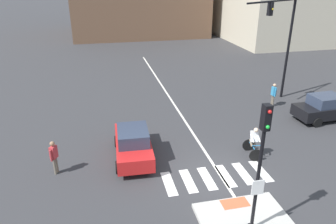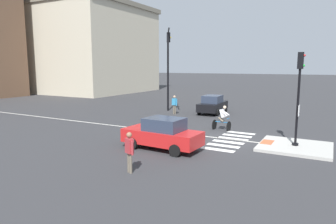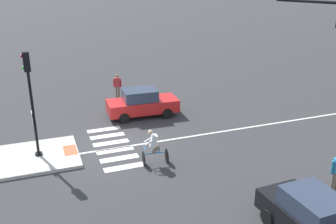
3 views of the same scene
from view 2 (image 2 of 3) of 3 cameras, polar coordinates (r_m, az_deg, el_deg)
ground_plane at (r=17.93m, az=11.76°, el=-5.26°), size 300.00×300.00×0.00m
traffic_island at (r=17.27m, az=22.82°, el=-6.05°), size 3.38×3.53×0.15m
tactile_pad_front at (r=17.43m, az=18.19°, el=-5.39°), size 1.10×0.60×0.01m
signal_pole at (r=16.80m, az=23.44°, el=3.79°), size 0.44×0.38×4.80m
crosswalk_stripe_a at (r=15.88m, az=9.32°, el=-7.00°), size 0.44×1.80×0.01m
crosswalk_stripe_b at (r=16.69m, az=10.35°, el=-6.24°), size 0.44×1.80×0.01m
crosswalk_stripe_c at (r=17.52m, az=11.28°, el=-5.56°), size 0.44×1.80×0.01m
crosswalk_stripe_d at (r=18.35m, az=12.12°, el=-4.94°), size 0.44×1.80×0.01m
crosswalk_stripe_e at (r=19.18m, az=12.89°, el=-4.37°), size 0.44×1.80×0.01m
crosswalk_stripe_f at (r=20.03m, az=13.60°, el=-3.84°), size 0.44×1.80×0.01m
lane_centre_line at (r=23.00m, az=-12.61°, el=-2.20°), size 0.14×28.00×0.01m
traffic_light_mast at (r=27.78m, az=0.03°, el=9.78°), size 4.99×2.90×7.31m
building_corner_right at (r=54.07m, az=-15.73°, el=11.25°), size 17.66×20.30×13.93m
car_red_westbound_near at (r=15.59m, az=-1.04°, el=-4.11°), size 1.99×4.18×1.64m
car_black_cross_right at (r=27.65m, az=8.42°, el=1.42°), size 4.17×1.98×1.64m
cyclist at (r=20.42m, az=10.25°, el=-1.02°), size 0.79×1.16×1.68m
pedestrian_at_curb_left at (r=12.23m, az=-7.28°, el=-6.94°), size 0.35×0.51×1.67m
pedestrian_waiting_far_side at (r=26.82m, az=1.22°, el=1.65°), size 0.24×0.55×1.67m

